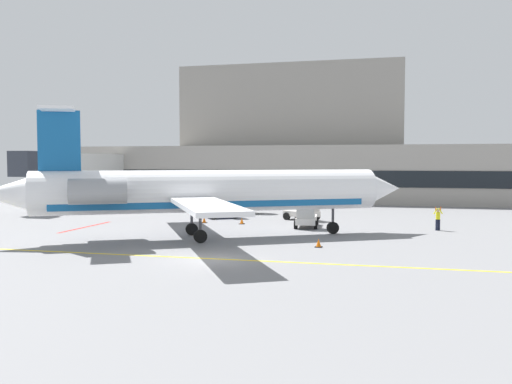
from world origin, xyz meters
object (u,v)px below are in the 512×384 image
regional_jet (205,192)px  belt_loader (305,210)px  fuel_tank (235,199)px  baggage_tug (306,215)px  marshaller (438,218)px  pushback_tractor (226,208)px

regional_jet → belt_loader: 14.52m
belt_loader → fuel_tank: bearing=147.4°
baggage_tug → belt_loader: baggage_tug is taller
regional_jet → baggage_tug: size_ratio=6.61×
baggage_tug → belt_loader: bearing=99.9°
regional_jet → baggage_tug: 10.27m
regional_jet → belt_loader: bearing=69.1°
belt_loader → marshaller: belt_loader is taller
baggage_tug → fuel_tank: bearing=130.7°
regional_jet → marshaller: bearing=28.0°
baggage_tug → fuel_tank: 14.17m
regional_jet → marshaller: size_ratio=14.65×
baggage_tug → fuel_tank: size_ratio=0.57×
regional_jet → fuel_tank: 19.06m
regional_jet → belt_loader: regional_jet is taller
belt_loader → marshaller: 12.28m
baggage_tug → belt_loader: size_ratio=1.17×
pushback_tractor → belt_loader: 7.80m
belt_loader → marshaller: (11.37, -4.64, -0.02)m
pushback_tractor → fuel_tank: fuel_tank is taller
regional_jet → baggage_tug: regional_jet is taller
regional_jet → fuel_tank: bearing=99.7°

